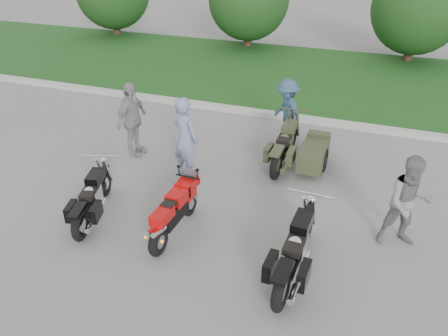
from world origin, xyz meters
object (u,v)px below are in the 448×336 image
(sportbike_red, at_px, (173,212))
(cruiser_left, at_px, (92,200))
(person_denim, at_px, (286,112))
(person_back, at_px, (132,120))
(person_stripe, at_px, (185,138))
(person_grey, at_px, (409,203))
(cruiser_sidecar, at_px, (301,151))
(cruiser_right, at_px, (295,254))

(sportbike_red, relative_size, cruiser_left, 0.89)
(person_denim, bearing_deg, person_back, -98.97)
(cruiser_left, bearing_deg, person_stripe, 47.61)
(cruiser_left, distance_m, person_grey, 5.98)
(cruiser_left, relative_size, person_grey, 1.16)
(person_stripe, distance_m, person_grey, 4.83)
(cruiser_left, relative_size, person_denim, 1.19)
(person_stripe, height_order, person_denim, person_stripe)
(sportbike_red, height_order, person_back, person_back)
(cruiser_left, distance_m, person_denim, 5.50)
(cruiser_sidecar, bearing_deg, person_back, -168.90)
(person_stripe, bearing_deg, person_back, 3.60)
(cruiser_right, distance_m, person_denim, 5.14)
(person_denim, bearing_deg, cruiser_sidecar, -9.34)
(sportbike_red, height_order, person_grey, person_grey)
(sportbike_red, xyz_separation_m, person_denim, (1.05, 4.63, 0.36))
(cruiser_right, bearing_deg, cruiser_left, 179.07)
(cruiser_right, height_order, person_grey, person_grey)
(person_denim, bearing_deg, cruiser_left, -69.66)
(cruiser_sidecar, xyz_separation_m, person_stripe, (-2.42, -1.34, 0.55))
(sportbike_red, relative_size, person_denim, 1.06)
(person_stripe, relative_size, person_back, 1.03)
(sportbike_red, distance_m, person_back, 3.60)
(person_denim, bearing_deg, person_stripe, -73.21)
(person_grey, distance_m, person_denim, 4.56)
(cruiser_left, xyz_separation_m, person_stripe, (1.08, 2.16, 0.56))
(person_stripe, xyz_separation_m, person_back, (-1.70, 0.57, -0.03))
(cruiser_sidecar, height_order, person_grey, person_grey)
(person_stripe, bearing_deg, cruiser_left, 85.60)
(cruiser_right, distance_m, person_stripe, 3.93)
(person_denim, distance_m, person_back, 3.97)
(sportbike_red, xyz_separation_m, person_grey, (4.05, 1.20, 0.38))
(sportbike_red, relative_size, cruiser_sidecar, 0.78)
(cruiser_right, relative_size, person_denim, 1.37)
(person_grey, bearing_deg, person_stripe, 152.28)
(cruiser_right, xyz_separation_m, person_denim, (-1.31, 4.96, 0.41))
(cruiser_sidecar, height_order, person_back, person_back)
(person_back, bearing_deg, person_grey, -98.11)
(sportbike_red, bearing_deg, cruiser_sidecar, 64.91)
(sportbike_red, distance_m, person_grey, 4.24)
(cruiser_sidecar, distance_m, person_back, 4.23)
(person_back, bearing_deg, person_stripe, -103.77)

